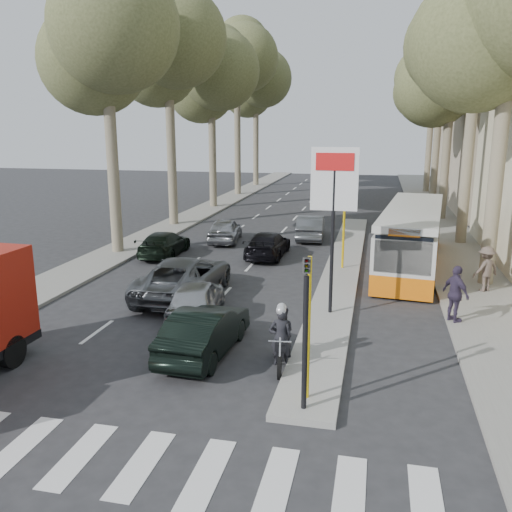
{
  "coord_description": "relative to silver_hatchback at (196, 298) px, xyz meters",
  "views": [
    {
      "loc": [
        4.61,
        -12.35,
        6.26
      ],
      "look_at": [
        0.37,
        6.45,
        1.6
      ],
      "focal_mm": 38.0,
      "sensor_mm": 36.0,
      "label": 1
    }
  ],
  "objects": [
    {
      "name": "sidewalk_right",
      "position": [
        9.71,
        21.0,
        -0.59
      ],
      "size": [
        3.2,
        70.0,
        0.12
      ],
      "primitive_type": "cube",
      "color": "gray",
      "rests_on": "ground"
    },
    {
      "name": "tree_r_b",
      "position": [
        10.34,
        14.11,
        10.77
      ],
      "size": [
        7.4,
        7.2,
        15.27
      ],
      "color": "#6B604C",
      "rests_on": "ground"
    },
    {
      "name": "pedestrian_near",
      "position": [
        8.31,
        1.1,
        0.39
      ],
      "size": [
        1.06,
        1.18,
        1.84
      ],
      "primitive_type": "imported",
      "rotation": [
        0.0,
        0.0,
        2.2
      ],
      "color": "#3D324B",
      "rests_on": "sidewalk_right"
    },
    {
      "name": "billboard",
      "position": [
        4.36,
        1.0,
        3.05
      ],
      "size": [
        1.5,
        12.1,
        5.6
      ],
      "color": "yellow",
      "rests_on": "ground"
    },
    {
      "name": "queue_car_d",
      "position": [
        2.14,
        13.58,
        0.03
      ],
      "size": [
        1.7,
        4.19,
        1.35
      ],
      "primitive_type": "imported",
      "rotation": [
        0.0,
        0.0,
        3.21
      ],
      "color": "#4F5257",
      "rests_on": "ground"
    },
    {
      "name": "traffic_island",
      "position": [
        4.36,
        7.0,
        -0.57
      ],
      "size": [
        1.5,
        26.0,
        0.16
      ],
      "primitive_type": "cube",
      "color": "gray",
      "rests_on": "ground"
    },
    {
      "name": "city_bus",
      "position": [
        7.31,
        8.35,
        0.81
      ],
      "size": [
        3.48,
        10.72,
        2.77
      ],
      "rotation": [
        0.0,
        0.0,
        -0.11
      ],
      "color": "orange",
      "rests_on": "ground"
    },
    {
      "name": "queue_car_a",
      "position": [
        -1.15,
        2.01,
        0.11
      ],
      "size": [
        2.55,
        5.47,
        1.52
      ],
      "primitive_type": "imported",
      "rotation": [
        0.0,
        0.0,
        3.15
      ],
      "color": "#4F5357",
      "rests_on": "ground"
    },
    {
      "name": "ground",
      "position": [
        1.11,
        -4.0,
        -0.65
      ],
      "size": [
        120.0,
        120.0,
        0.0
      ],
      "primitive_type": "plane",
      "color": "#28282B",
      "rests_on": "ground"
    },
    {
      "name": "tree_l_d",
      "position": [
        -6.76,
        32.11,
        11.11
      ],
      "size": [
        7.4,
        7.2,
        15.66
      ],
      "color": "#6B604C",
      "rests_on": "ground"
    },
    {
      "name": "queue_car_c",
      "position": [
        -2.39,
        11.85,
        0.01
      ],
      "size": [
        2.04,
        4.07,
        1.33
      ],
      "primitive_type": "imported",
      "rotation": [
        0.0,
        0.0,
        3.27
      ],
      "color": "#95979C",
      "rests_on": "ground"
    },
    {
      "name": "tree_l_c",
      "position": [
        -6.66,
        24.11,
        9.39
      ],
      "size": [
        7.4,
        7.2,
        13.71
      ],
      "color": "#6B604C",
      "rests_on": "ground"
    },
    {
      "name": "tree_r_c",
      "position": [
        10.14,
        22.11,
        9.04
      ],
      "size": [
        7.4,
        7.2,
        13.32
      ],
      "color": "#6B604C",
      "rests_on": "ground"
    },
    {
      "name": "dark_hatchback",
      "position": [
        1.21,
        -2.82,
        0.03
      ],
      "size": [
        1.65,
        4.17,
        1.35
      ],
      "primitive_type": "imported",
      "rotation": [
        0.0,
        0.0,
        3.09
      ],
      "color": "black",
      "rests_on": "ground"
    },
    {
      "name": "silver_hatchback",
      "position": [
        0.0,
        0.0,
        0.0
      ],
      "size": [
        2.05,
        3.99,
        1.3
      ],
      "primitive_type": "imported",
      "rotation": [
        0.0,
        0.0,
        3.28
      ],
      "color": "#A2A5AA",
      "rests_on": "ground"
    },
    {
      "name": "motorcycle",
      "position": [
        3.4,
        -2.99,
        0.13
      ],
      "size": [
        0.81,
        2.0,
        1.71
      ],
      "rotation": [
        0.0,
        0.0,
        0.14
      ],
      "color": "black",
      "rests_on": "ground"
    },
    {
      "name": "tree_r_e",
      "position": [
        10.34,
        38.11,
        9.73
      ],
      "size": [
        7.4,
        7.2,
        14.1
      ],
      "color": "#6B604C",
      "rests_on": "ground"
    },
    {
      "name": "pedestrian_far",
      "position": [
        9.86,
        4.84,
        0.33
      ],
      "size": [
        1.2,
        1.03,
        1.73
      ],
      "primitive_type": "imported",
      "rotation": [
        0.0,
        0.0,
        3.73
      ],
      "color": "brown",
      "rests_on": "sidewalk_right"
    },
    {
      "name": "tree_l_e",
      "position": [
        -6.86,
        40.11,
        10.08
      ],
      "size": [
        7.4,
        7.2,
        14.49
      ],
      "color": "#6B604C",
      "rests_on": "ground"
    },
    {
      "name": "tree_l_b",
      "position": [
        -6.86,
        16.11,
        10.42
      ],
      "size": [
        7.4,
        7.2,
        14.88
      ],
      "color": "#6B604C",
      "rests_on": "ground"
    },
    {
      "name": "tree_r_d",
      "position": [
        10.24,
        30.11,
        10.42
      ],
      "size": [
        7.4,
        7.2,
        14.88
      ],
      "color": "#6B604C",
      "rests_on": "ground"
    },
    {
      "name": "queue_car_b",
      "position": [
        0.61,
        8.92,
        -0.04
      ],
      "size": [
        1.74,
        4.22,
        1.22
      ],
      "primitive_type": "imported",
      "rotation": [
        0.0,
        0.0,
        3.14
      ],
      "color": "black",
      "rests_on": "ground"
    },
    {
      "name": "tree_l_a",
      "position": [
        -6.76,
        8.11,
        9.73
      ],
      "size": [
        7.4,
        7.2,
        14.1
      ],
      "color": "#6B604C",
      "rests_on": "ground"
    },
    {
      "name": "queue_car_e",
      "position": [
        -4.4,
        8.03,
        -0.05
      ],
      "size": [
        1.86,
        4.19,
        1.2
      ],
      "primitive_type": "imported",
      "rotation": [
        0.0,
        0.0,
        3.19
      ],
      "color": "black",
      "rests_on": "ground"
    },
    {
      "name": "traffic_light_island",
      "position": [
        4.36,
        -5.5,
        1.84
      ],
      "size": [
        0.16,
        0.41,
        3.6
      ],
      "color": "black",
      "rests_on": "ground"
    },
    {
      "name": "median_left",
      "position": [
        -6.89,
        24.0,
        -0.59
      ],
      "size": [
        2.4,
        64.0,
        0.12
      ],
      "primitive_type": "cube",
      "color": "gray",
      "rests_on": "ground"
    }
  ]
}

